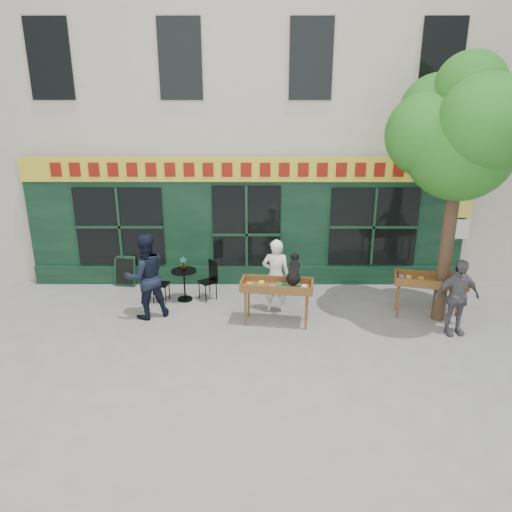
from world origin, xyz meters
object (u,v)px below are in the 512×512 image
at_px(book_cart_center, 277,288).
at_px(woman, 276,276).
at_px(man_right, 457,297).
at_px(book_cart_right, 430,283).
at_px(dog, 294,269).
at_px(man_left, 146,276).
at_px(bistro_table, 184,279).

relative_size(book_cart_center, woman, 0.92).
distance_m(woman, man_right, 3.85).
distance_m(book_cart_right, man_right, 0.81).
bearing_deg(dog, book_cart_center, 179.77).
bearing_deg(dog, man_left, -178.67).
bearing_deg(woman, book_cart_center, 97.90).
bearing_deg(woman, book_cart_right, -178.13).
relative_size(man_right, bistro_table, 2.16).
bearing_deg(book_cart_right, man_right, -54.75).
relative_size(woman, man_left, 0.88).
bearing_deg(man_left, dog, 145.97).
height_order(book_cart_center, man_left, man_left).
distance_m(book_cart_right, man_left, 6.25).
relative_size(woman, bistro_table, 2.26).
relative_size(dog, book_cart_right, 0.37).
relative_size(dog, bistro_table, 0.79).
distance_m(dog, man_left, 3.26).
distance_m(book_cart_center, woman, 0.65).
xyz_separation_m(dog, man_left, (-3.22, 0.37, -0.32)).
xyz_separation_m(book_cart_right, bistro_table, (-5.55, 0.93, -0.28)).
bearing_deg(woman, man_right, 171.17).
xyz_separation_m(dog, woman, (-0.35, 0.70, -0.43)).
relative_size(book_cart_center, dog, 2.62).
height_order(dog, bistro_table, dog).
distance_m(bistro_table, man_left, 1.22).
bearing_deg(bistro_table, book_cart_center, -29.36).
height_order(dog, man_left, man_left).
xyz_separation_m(woman, man_right, (3.68, -1.11, -0.04)).
xyz_separation_m(book_cart_center, dog, (0.35, -0.05, 0.47)).
bearing_deg(woman, dog, 124.46).
height_order(man_right, man_left, man_left).
xyz_separation_m(woman, book_cart_right, (3.38, -0.36, -0.04)).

